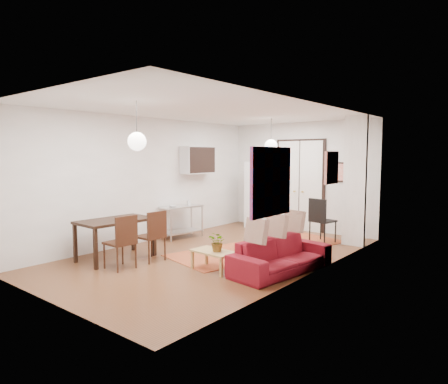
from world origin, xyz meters
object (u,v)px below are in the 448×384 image
Objects in this scene: sofa at (281,256)px; black_side_chair at (325,216)px; dining_chair_far at (124,237)px; kitchen_counter at (182,218)px; dining_chair_near at (154,231)px; fridge at (260,195)px; coffee_table at (214,253)px; dining_table at (116,224)px.

black_side_chair is (-0.47, 2.74, 0.32)m from sofa.
sofa is 2.83m from dining_chair_far.
black_side_chair is at bearing 17.76° from sofa.
dining_chair_near is at bearing -51.81° from kitchen_counter.
dining_chair_near reaches higher than kitchen_counter.
fridge is 4.25m from dining_chair_near.
dining_chair_far is (1.04, -2.49, 0.08)m from kitchen_counter.
coffee_table is 1.65m from dining_chair_far.
sofa is 1.82× the size of kitchen_counter.
dining_table is at bearing 69.40° from black_side_chair.
dining_chair_near is (0.37, -4.22, -0.36)m from fridge.
dining_chair_far reaches higher than kitchen_counter.
black_side_chair is (2.26, -0.64, -0.31)m from fridge.
sofa is at bearing 34.73° from coffee_table.
dining_chair_near is at bearing -178.06° from dining_chair_far.
dining_chair_near is 0.94× the size of black_side_chair.
dining_chair_far is (0.60, -0.25, -0.14)m from dining_table.
dining_chair_far is at bearing -148.21° from coffee_table.
fridge reaches higher than dining_chair_far.
dining_table is (0.44, -2.24, 0.21)m from kitchen_counter.
black_side_chair is at bearing 81.68° from coffee_table.
black_side_chair reaches higher than coffee_table.
coffee_table is 0.76× the size of kitchen_counter.
dining_chair_near reaches higher than coffee_table.
dining_table is at bearing -97.47° from fridge.
sofa is 2.04× the size of dining_chair_far.
coffee_table is 2.93m from kitchen_counter.
coffee_table is at bearing 92.81° from black_side_chair.
fridge is 1.27× the size of dining_table.
fridge is 2.37m from black_side_chair.
dining_chair_far is (0.00, -0.70, 0.00)m from dining_chair_near.
dining_table is (-1.99, -0.61, 0.39)m from coffee_table.
coffee_table is 0.85× the size of dining_chair_far.
dining_chair_near is 1.00× the size of dining_chair_far.
dining_table reaches higher than coffee_table.
coffee_table is at bearing 132.73° from sofa.
black_side_chair is (2.93, 1.78, 0.12)m from kitchen_counter.
dining_table is 0.76m from dining_chair_near.
dining_chair_near is at bearing 73.29° from black_side_chair.
sofa is 1.18m from coffee_table.
dining_chair_far is 4.67m from black_side_chair.
black_side_chair reaches higher than dining_chair_far.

